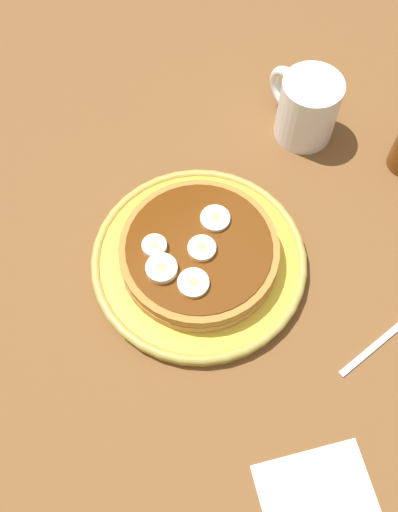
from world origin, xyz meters
The scene contains 11 objects.
ground_plane centered at (0.00, 0.00, -1.50)cm, with size 140.00×140.00×3.00cm, color brown.
plate centered at (0.00, 0.00, 1.03)cm, with size 24.65×24.65×1.92cm.
pancake_stack centered at (-0.26, 0.04, 3.08)cm, with size 17.91×18.36×3.01cm.
banana_slice_0 centered at (-0.52, -0.43, 4.83)cm, with size 3.11×3.11×0.84cm.
banana_slice_1 centered at (1.66, -3.42, 4.79)cm, with size 3.34×3.34×0.75cm.
banana_slice_2 centered at (-3.29, 3.14, 4.81)cm, with size 3.38×3.38×0.79cm.
banana_slice_3 centered at (2.67, 4.02, 4.93)cm, with size 2.73×2.73×1.03cm.
banana_slice_4 centered at (-0.36, 4.91, 4.94)cm, with size 3.40×3.40×1.05cm.
coffee_mug centered at (8.09, -22.38, 4.51)cm, with size 10.80×7.49×8.76cm.
napkin centered at (-27.99, 5.91, 0.15)cm, with size 11.00×11.00×0.30cm, color white.
fork centered at (-19.09, -11.79, 0.25)cm, with size 1.39×13.02×0.50cm.
Camera 1 is at (-23.53, 17.12, 59.83)cm, focal length 40.28 mm.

